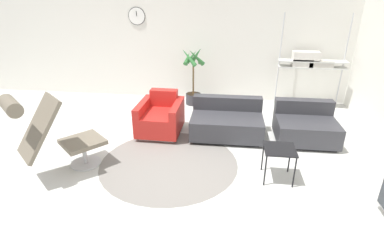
# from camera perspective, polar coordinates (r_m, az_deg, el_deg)

# --- Properties ---
(ground_plane) EXTENTS (12.00, 12.00, 0.00)m
(ground_plane) POSITION_cam_1_polar(r_m,az_deg,el_deg) (4.66, -2.79, -7.48)
(ground_plane) COLOR silver
(wall_back) EXTENTS (12.00, 0.09, 2.80)m
(wall_back) POSITION_cam_1_polar(r_m,az_deg,el_deg) (6.99, 1.22, 15.28)
(wall_back) COLOR silver
(wall_back) RESTS_ON ground_plane
(round_rug) EXTENTS (2.07, 2.07, 0.01)m
(round_rug) POSITION_cam_1_polar(r_m,az_deg,el_deg) (4.58, -4.40, -8.09)
(round_rug) COLOR slate
(round_rug) RESTS_ON ground_plane
(lounge_chair) EXTENTS (1.13, 1.19, 1.21)m
(lounge_chair) POSITION_cam_1_polar(r_m,az_deg,el_deg) (4.42, -25.42, -1.70)
(lounge_chair) COLOR #BCBCC1
(lounge_chair) RESTS_ON ground_plane
(armchair_red) EXTENTS (0.76, 0.88, 0.72)m
(armchair_red) POSITION_cam_1_polar(r_m,az_deg,el_deg) (5.42, -5.99, 0.34)
(armchair_red) COLOR silver
(armchair_red) RESTS_ON ground_plane
(couch_low) EXTENTS (1.24, 0.85, 0.64)m
(couch_low) POSITION_cam_1_polar(r_m,az_deg,el_deg) (5.33, 6.62, -0.50)
(couch_low) COLOR black
(couch_low) RESTS_ON ground_plane
(couch_second) EXTENTS (1.00, 0.85, 0.64)m
(couch_second) POSITION_cam_1_polar(r_m,az_deg,el_deg) (5.49, 20.73, -1.23)
(couch_second) COLOR black
(couch_second) RESTS_ON ground_plane
(side_table) EXTENTS (0.41, 0.41, 0.47)m
(side_table) POSITION_cam_1_polar(r_m,az_deg,el_deg) (4.18, 16.32, -5.86)
(side_table) COLOR black
(side_table) RESTS_ON ground_plane
(potted_plant) EXTENTS (0.55, 0.52, 1.30)m
(potted_plant) POSITION_cam_1_polar(r_m,az_deg,el_deg) (6.71, 0.24, 7.43)
(potted_plant) COLOR #333338
(potted_plant) RESTS_ON ground_plane
(shelf_unit) EXTENTS (1.39, 0.28, 1.98)m
(shelf_unit) POSITION_cam_1_polar(r_m,az_deg,el_deg) (6.89, 21.54, 10.40)
(shelf_unit) COLOR #BCBCC1
(shelf_unit) RESTS_ON ground_plane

